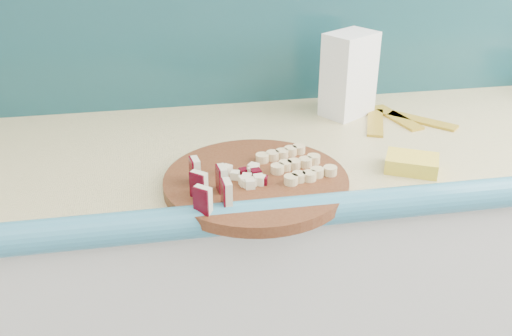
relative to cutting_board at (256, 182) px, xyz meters
The scene contains 9 objects.
kitchen_counter 0.51m from the cutting_board, 77.70° to the left, with size 2.20×0.63×0.91m.
backsplash 0.54m from the cutting_board, 84.99° to the left, with size 2.20×0.02×0.50m, color teal.
cutting_board is the anchor object (origin of this frame).
apple_wedges 0.12m from the cutting_board, 147.87° to the right, with size 0.07×0.15×0.05m.
apple_chunks 0.03m from the cutting_board, 163.74° to the right, with size 0.06×0.06×0.02m.
banana_slices 0.09m from the cutting_board, 17.66° to the left, with size 0.14×0.16×0.02m.
flour_bag 0.46m from the cutting_board, 49.21° to the left, with size 0.12×0.09×0.21m, color white.
sponge 0.33m from the cutting_board, ahead, with size 0.11×0.07×0.03m, color yellow.
banana_peel 0.49m from the cutting_board, 33.59° to the left, with size 0.24×0.20×0.01m.
Camera 1 is at (-0.12, 0.34, 1.45)m, focal length 40.00 mm.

